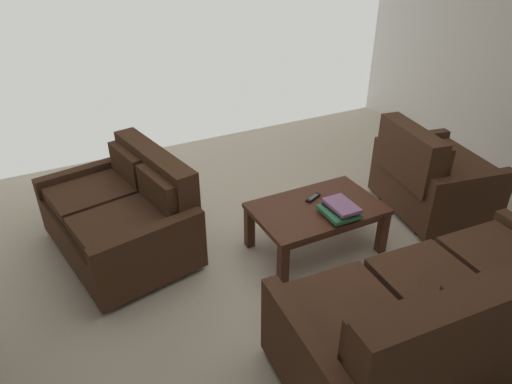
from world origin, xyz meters
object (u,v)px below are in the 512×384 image
at_px(loveseat_near, 125,214).
at_px(armchair_side, 431,177).
at_px(tv_remote, 313,198).
at_px(sofa_main, 444,317).
at_px(book_stack, 340,210).
at_px(coffee_table, 317,213).

distance_m(loveseat_near, armchair_side, 2.74).
bearing_deg(loveseat_near, tv_remote, 157.11).
relative_size(sofa_main, armchair_side, 1.80).
relative_size(sofa_main, book_stack, 6.78).
xyz_separation_m(sofa_main, coffee_table, (0.03, -1.32, -0.02)).
bearing_deg(coffee_table, tv_remote, -106.99).
distance_m(sofa_main, armchair_side, 1.82).
bearing_deg(sofa_main, book_stack, -92.55).
height_order(armchair_side, book_stack, armchair_side).
bearing_deg(sofa_main, coffee_table, -88.71).
bearing_deg(armchair_side, coffee_table, 0.77).
relative_size(sofa_main, tv_remote, 12.13).
height_order(loveseat_near, armchair_side, armchair_side).
distance_m(coffee_table, armchair_side, 1.26).
bearing_deg(armchair_side, book_stack, 9.94).
xyz_separation_m(loveseat_near, book_stack, (-1.47, 0.91, 0.13)).
height_order(sofa_main, tv_remote, sofa_main).
xyz_separation_m(coffee_table, tv_remote, (-0.04, -0.12, 0.08)).
bearing_deg(tv_remote, coffee_table, 73.01).
bearing_deg(book_stack, coffee_table, -67.17).
xyz_separation_m(sofa_main, tv_remote, (-0.01, -1.43, 0.05)).
bearing_deg(coffee_table, sofa_main, 91.29).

